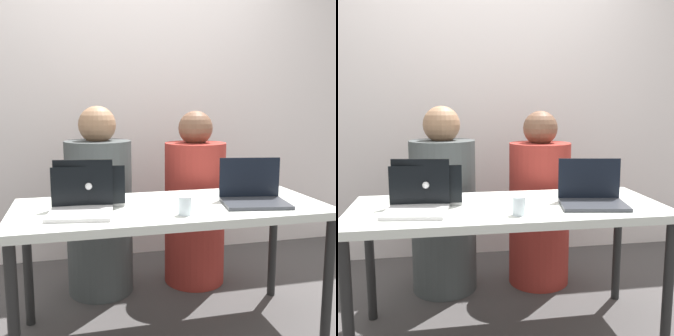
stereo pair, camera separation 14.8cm
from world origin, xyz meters
TOP-DOWN VIEW (x-y plane):
  - ground_plane at (0.00, 0.00)m, footprint 12.00×12.00m
  - back_wall at (0.00, 1.27)m, footprint 4.50×0.10m
  - desk at (0.00, 0.00)m, footprint 1.58×0.66m
  - person_on_left at (-0.32, 0.61)m, footprint 0.50×0.50m
  - person_on_right at (0.32, 0.61)m, footprint 0.42×0.42m
  - laptop_front_left at (-0.45, -0.05)m, footprint 0.32×0.30m
  - laptop_back_left at (-0.41, 0.09)m, footprint 0.36×0.25m
  - laptop_front_right at (0.42, -0.07)m, footprint 0.36×0.29m
  - water_glass_center at (0.02, -0.20)m, footprint 0.06×0.06m

SIDE VIEW (x-z plane):
  - ground_plane at x=0.00m, z-range 0.00..0.00m
  - person_on_right at x=0.32m, z-range -0.07..1.11m
  - person_on_left at x=-0.32m, z-range -0.07..1.14m
  - desk at x=0.00m, z-range 0.29..0.99m
  - water_glass_center at x=0.02m, z-range 0.70..0.79m
  - laptop_back_left at x=-0.41m, z-range 0.65..0.86m
  - laptop_front_right at x=0.42m, z-range 0.64..0.87m
  - laptop_front_left at x=-0.45m, z-range 0.64..0.88m
  - back_wall at x=0.00m, z-range 0.00..2.57m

